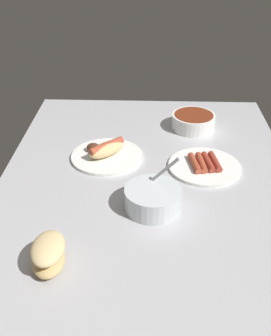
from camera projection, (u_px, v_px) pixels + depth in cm
name	position (u px, v px, depth cm)	size (l,w,h in cm)	color
ground_plane	(147.00, 183.00, 124.99)	(120.00, 90.00, 3.00)	#B2B2B7
plate_hotdog_assembled	(105.00, 153.00, 134.19)	(23.47, 23.47, 5.61)	white
bread_stack	(46.00, 254.00, 92.30)	(12.55, 9.21, 7.20)	tan
bowl_coleslaw	(152.00, 198.00, 110.69)	(15.57, 15.57, 15.50)	silver
plate_sausages	(203.00, 165.00, 129.34)	(22.76, 22.76, 3.01)	white
bowl_chili	(192.00, 121.00, 151.40)	(15.85, 15.85, 5.59)	white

